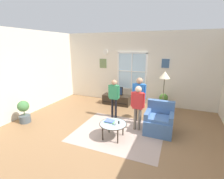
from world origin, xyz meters
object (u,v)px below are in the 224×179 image
Objects in this scene: coffee_table at (113,124)px; person_green_shirt at (114,94)px; tv_stand at (116,100)px; potted_plant_corner at (24,111)px; cup at (116,123)px; book_stack at (110,121)px; television at (116,91)px; remote_near_books at (119,122)px; potted_plant_by_window at (163,100)px; armchair at (159,121)px; person_red_shirt at (138,103)px; person_blue_shirt at (139,94)px; floor_lamp at (164,80)px.

coffee_table is 0.55× the size of person_green_shirt.
potted_plant_corner is at bearing -128.40° from tv_stand.
book_stack is at bearing 155.93° from cup.
person_green_shirt is (0.39, -1.26, 0.23)m from television.
potted_plant_by_window is at bearing 70.05° from remote_near_books.
person_green_shirt is (-1.55, 0.43, 0.51)m from armchair.
potted_plant_corner reaches higher than remote_near_books.
person_red_shirt is at bearing -30.06° from person_green_shirt.
tv_stand is 0.40m from television.
cup is at bearing -69.41° from television.
armchair reaches higher than remote_near_books.
cup is at bearing -139.64° from armchair.
person_blue_shirt is at bearing 2.95° from person_green_shirt.
remote_near_books is at bearing 84.40° from cup.
person_blue_shirt is at bearing -164.85° from floor_lamp.
television is at bearing -90.00° from tv_stand.
remote_near_books is 0.08× the size of floor_lamp.
person_blue_shirt is at bearing 146.44° from armchair.
person_red_shirt is (0.61, 0.62, 0.40)m from book_stack.
television is at bearing 110.59° from cup.
potted_plant_by_window is at bearing 65.67° from book_stack.
book_stack is at bearing 5.54° from potted_plant_corner.
television reaches higher than book_stack.
person_blue_shirt reaches higher than potted_plant_corner.
television is 2.70m from cup.
person_blue_shirt is at bearing 100.28° from person_red_shirt.
coffee_table is at bearing 4.36° from potted_plant_corner.
armchair is at bearing 13.94° from potted_plant_corner.
potted_plant_corner is (-2.98, -0.23, -0.01)m from coffee_table.
television reaches higher than potted_plant_by_window.
potted_plant_corner is (-3.47, -0.90, -0.45)m from person_red_shirt.
potted_plant_corner is at bearing -165.50° from person_red_shirt.
tv_stand is 2.71m from cup.
person_blue_shirt is at bearing 78.23° from cup.
television is (0.00, -0.00, 0.40)m from tv_stand.
armchair is at bearing 35.68° from coffee_table.
book_stack is 2.82× the size of cup.
tv_stand is at bearing 112.05° from remote_near_books.
remote_near_books is at bearing 5.95° from potted_plant_corner.
cup is at bearing -66.11° from person_green_shirt.
coffee_table is (-1.09, -0.79, 0.06)m from armchair.
television is 1.34m from person_green_shirt.
floor_lamp is (1.10, 1.45, 1.01)m from coffee_table.
tv_stand is at bearing 107.07° from person_green_shirt.
book_stack is (-0.12, 0.05, 0.05)m from coffee_table.
tv_stand is 2.50m from floor_lamp.
coffee_table is 2.69× the size of book_stack.
person_blue_shirt reaches higher than remote_near_books.
cup is 0.90m from person_red_shirt.
floor_lamp is (0.06, -1.17, 1.01)m from potted_plant_by_window.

